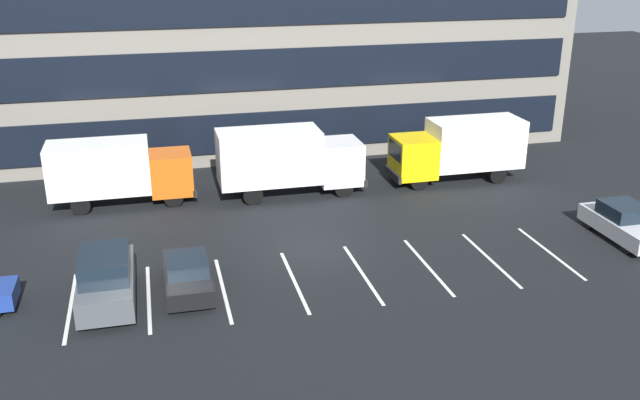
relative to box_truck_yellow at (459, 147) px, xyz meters
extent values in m
plane|color=black|center=(-9.87, -6.85, -1.90)|extent=(120.00, 120.00, 0.00)
cube|color=black|center=(-9.87, 5.50, 0.08)|extent=(37.85, 0.16, 2.30)
cube|color=black|center=(-9.87, 5.50, 3.68)|extent=(37.85, 0.16, 2.30)
cube|color=black|center=(-9.87, 5.50, 7.28)|extent=(37.85, 0.16, 2.30)
cube|color=silver|center=(-19.67, -9.80, -1.90)|extent=(0.14, 5.40, 0.01)
cube|color=silver|center=(-16.87, -9.80, -1.90)|extent=(0.14, 5.40, 0.01)
cube|color=silver|center=(-14.07, -9.80, -1.90)|extent=(0.14, 5.40, 0.01)
cube|color=silver|center=(-11.27, -9.80, -1.90)|extent=(0.14, 5.40, 0.01)
cube|color=silver|center=(-8.47, -9.80, -1.90)|extent=(0.14, 5.40, 0.01)
cube|color=silver|center=(-5.67, -9.80, -1.90)|extent=(0.14, 5.40, 0.01)
cube|color=silver|center=(-2.87, -9.80, -1.90)|extent=(0.14, 5.40, 0.01)
cube|color=silver|center=(-0.07, -9.80, -1.90)|extent=(0.14, 5.40, 0.01)
cube|color=yellow|center=(-2.65, 0.00, -0.36)|extent=(2.12, 2.31, 2.12)
cube|color=black|center=(-3.69, 0.00, 0.07)|extent=(0.06, 1.94, 0.93)
cube|color=white|center=(0.92, 0.00, 0.17)|extent=(5.01, 2.41, 2.60)
cube|color=black|center=(-3.76, 0.00, -1.27)|extent=(0.19, 2.31, 0.39)
cylinder|color=black|center=(-2.65, -0.99, -1.42)|extent=(0.96, 0.29, 0.96)
cylinder|color=black|center=(-2.65, 0.99, -1.42)|extent=(0.96, 0.29, 0.96)
cylinder|color=black|center=(1.92, -0.99, -1.42)|extent=(0.96, 0.29, 0.96)
cylinder|color=black|center=(1.92, 0.99, -1.42)|extent=(0.96, 0.29, 0.96)
cube|color=#D85914|center=(-15.45, 0.56, -0.40)|extent=(2.06, 2.25, 2.06)
cube|color=black|center=(-14.44, 0.56, 0.01)|extent=(0.06, 1.89, 0.91)
cube|color=white|center=(-18.91, 0.56, 0.11)|extent=(4.86, 2.34, 2.53)
cube|color=black|center=(-14.38, 0.56, -1.29)|extent=(0.19, 2.25, 0.37)
cylinder|color=black|center=(-15.45, 1.52, -1.43)|extent=(0.94, 0.28, 0.94)
cylinder|color=black|center=(-15.45, -0.40, -1.43)|extent=(0.94, 0.28, 0.94)
cylinder|color=black|center=(-19.89, 1.52, -1.43)|extent=(0.94, 0.28, 0.94)
cylinder|color=black|center=(-19.89, -0.40, -1.43)|extent=(0.94, 0.28, 0.94)
cube|color=white|center=(-6.82, -0.01, -0.30)|extent=(2.20, 2.40, 2.20)
cube|color=black|center=(-5.74, -0.01, 0.14)|extent=(0.06, 2.02, 0.97)
cube|color=white|center=(-10.52, -0.01, 0.25)|extent=(5.20, 2.50, 2.70)
cube|color=black|center=(-5.67, -0.01, -1.25)|extent=(0.20, 2.40, 0.40)
cylinder|color=black|center=(-6.82, 1.02, -1.40)|extent=(1.00, 0.30, 1.00)
cylinder|color=black|center=(-6.82, -1.04, -1.40)|extent=(1.00, 0.30, 1.00)
cylinder|color=black|center=(-11.56, 1.02, -1.40)|extent=(1.00, 0.30, 1.00)
cylinder|color=black|center=(-11.56, -1.04, -1.40)|extent=(1.00, 0.30, 1.00)
cube|color=silver|center=(3.87, -9.29, -1.29)|extent=(1.86, 4.44, 0.72)
cube|color=black|center=(3.87, -9.06, -0.62)|extent=(1.64, 1.87, 0.62)
cylinder|color=black|center=(3.06, -10.71, -1.59)|extent=(0.23, 0.62, 0.62)
cylinder|color=black|center=(4.67, -7.87, -1.59)|extent=(0.23, 0.62, 0.62)
cylinder|color=black|center=(3.06, -7.87, -1.59)|extent=(0.23, 0.62, 0.62)
cube|color=black|center=(-15.37, -9.55, -1.34)|extent=(1.72, 4.10, 0.67)
cube|color=black|center=(-15.37, -9.75, -0.72)|extent=(1.51, 1.72, 0.57)
cylinder|color=black|center=(-16.11, -8.24, -1.61)|extent=(0.21, 0.57, 0.57)
cylinder|color=black|center=(-14.62, -8.24, -1.61)|extent=(0.21, 0.57, 0.57)
cylinder|color=black|center=(-16.11, -10.86, -1.61)|extent=(0.21, 0.57, 0.57)
cylinder|color=black|center=(-14.62, -10.86, -1.61)|extent=(0.21, 0.57, 0.57)
cube|color=#474C51|center=(-18.31, -9.81, -1.14)|extent=(1.96, 4.63, 0.96)
cube|color=black|center=(-18.31, -10.04, -0.24)|extent=(1.73, 2.54, 0.85)
cylinder|color=black|center=(-19.17, -8.33, -1.56)|extent=(0.22, 0.68, 0.68)
cylinder|color=black|center=(-17.45, -8.33, -1.56)|extent=(0.22, 0.68, 0.68)
cylinder|color=black|center=(-19.17, -11.29, -1.56)|extent=(0.22, 0.68, 0.68)
cylinder|color=black|center=(-17.45, -11.29, -1.56)|extent=(0.22, 0.68, 0.68)
cylinder|color=black|center=(-22.25, -8.58, -1.62)|extent=(0.55, 0.20, 0.55)
camera|label=1|loc=(-16.25, -34.24, 10.95)|focal=39.77mm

